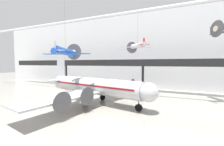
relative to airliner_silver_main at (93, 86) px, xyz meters
The scene contains 8 objects.
ground_plane 11.50m from the airliner_silver_main, 54.74° to the right, with size 260.00×260.00×0.00m, color gray.
hangar_back_wall 27.40m from the airliner_silver_main, 75.83° to the left, with size 140.00×3.00×25.23m.
mezzanine_walkway 19.08m from the airliner_silver_main, 70.10° to the left, with size 110.00×3.20×9.50m.
ceiling_truss_beam 19.92m from the airliner_silver_main, 52.00° to the left, with size 120.00×0.60×0.60m.
airliner_silver_main is the anchor object (origin of this frame).
suspended_plane_blue_trainer 9.07m from the airliner_silver_main, 122.13° to the right, with size 9.48×7.86×10.93m.
suspended_plane_silver_racer 13.66m from the airliner_silver_main, 42.55° to the left, with size 6.76×6.70×9.28m.
stanchion_barrier 15.96m from the airliner_silver_main, 34.14° to the right, with size 0.36×0.36×1.08m.
Camera 1 is at (10.68, -18.07, 8.39)m, focal length 24.00 mm.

